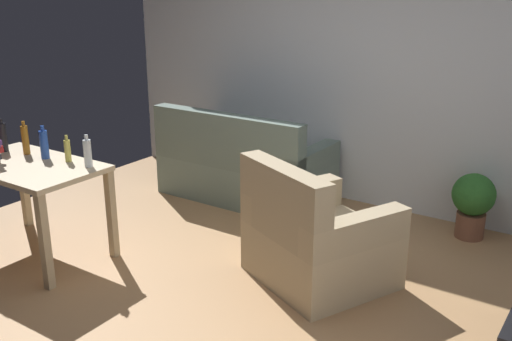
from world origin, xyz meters
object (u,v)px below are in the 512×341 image
object	(u,v)px
desk	(29,177)
bottle_blue	(44,144)
potted_plant	(473,201)
bottle_amber	(25,140)
armchair	(315,240)
bottle_dark	(3,137)
bottle_squat	(68,150)
bottle_clear	(88,153)
couch	(243,169)

from	to	relation	value
desk	bottle_blue	size ratio (longest dim) A/B	4.52
desk	potted_plant	size ratio (longest dim) A/B	2.11
potted_plant	bottle_amber	xyz separation A→B (m)	(-3.05, -2.11, 0.55)
armchair	bottle_dark	world-z (taller)	bottle_dark
armchair	bottle_squat	bearing A→B (deg)	43.69
bottle_dark	bottle_amber	xyz separation A→B (m)	(0.23, 0.05, -0.00)
armchair	bottle_amber	distance (m)	2.46
potted_plant	desk	bearing A→B (deg)	-141.20
bottle_dark	bottle_blue	world-z (taller)	bottle_dark
bottle_squat	potted_plant	bearing A→B (deg)	38.36
armchair	bottle_blue	bearing A→B (deg)	42.93
desk	armchair	distance (m)	2.27
armchair	bottle_squat	distance (m)	2.03
potted_plant	armchair	xyz separation A→B (m)	(-0.75, -1.41, -0.01)
potted_plant	bottle_squat	distance (m)	3.35
bottle_amber	potted_plant	bearing A→B (deg)	34.74
bottle_amber	bottle_dark	bearing A→B (deg)	-167.58
armchair	bottle_dark	xyz separation A→B (m)	(-2.53, -0.75, 0.56)
desk	armchair	size ratio (longest dim) A/B	1.03
bottle_squat	bottle_clear	size ratio (longest dim) A/B	0.85
desk	bottle_dark	bearing A→B (deg)	166.57
couch	bottle_squat	distance (m)	1.88
potted_plant	bottle_clear	size ratio (longest dim) A/B	2.28
potted_plant	bottle_blue	bearing A→B (deg)	-143.29
bottle_dark	couch	bearing A→B (deg)	59.12
armchair	bottle_blue	world-z (taller)	bottle_blue
couch	bottle_clear	distance (m)	1.84
bottle_amber	bottle_squat	bearing A→B (deg)	7.17
bottle_dark	bottle_blue	xyz separation A→B (m)	(0.46, 0.06, -0.01)
couch	bottle_dark	bearing A→B (deg)	59.12
bottle_dark	bottle_amber	size ratio (longest dim) A/B	1.01
desk	bottle_dark	xyz separation A→B (m)	(-0.45, 0.11, 0.23)
armchair	bottle_clear	xyz separation A→B (m)	(-1.61, -0.64, 0.55)
armchair	bottle_amber	world-z (taller)	bottle_amber
bottle_blue	bottle_squat	world-z (taller)	bottle_blue
couch	desk	distance (m)	2.09
desk	bottle_blue	bearing A→B (deg)	88.39
couch	desk	bearing A→B (deg)	71.50
potted_plant	bottle_blue	xyz separation A→B (m)	(-2.82, -2.10, 0.55)
desk	bottle_clear	bearing A→B (deg)	24.90
couch	bottle_dark	size ratio (longest dim) A/B	6.05
bottle_squat	bottle_dark	bearing A→B (deg)	-171.03
potted_plant	bottle_blue	distance (m)	3.56
couch	bottle_squat	xyz separation A→B (m)	(-0.43, -1.74, 0.54)
couch	bottle_amber	world-z (taller)	bottle_amber
bottle_blue	bottle_clear	world-z (taller)	bottle_blue
bottle_amber	bottle_squat	size ratio (longest dim) A/B	1.30
bottle_amber	bottle_squat	xyz separation A→B (m)	(0.45, 0.06, -0.03)
bottle_clear	bottle_dark	bearing A→B (deg)	-173.38
desk	bottle_blue	distance (m)	0.28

